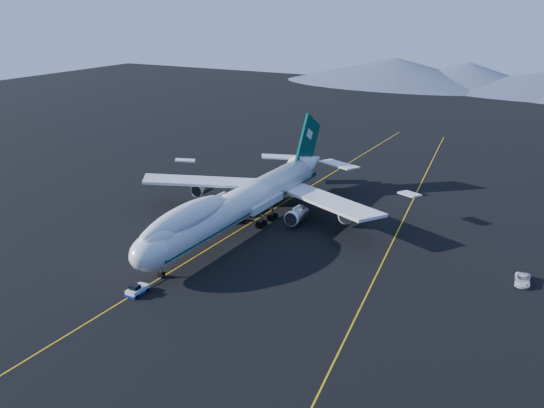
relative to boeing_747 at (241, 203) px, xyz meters
The scene contains 6 objects.
ground 5.81m from the boeing_747, 90.00° to the right, with size 500.00×500.00×0.00m, color black.
taxiway_line_main 5.80m from the boeing_747, 90.00° to the right, with size 0.25×220.00×0.01m, color #C39B0B.
taxiway_line_side 32.14m from the boeing_747, 18.38° to the left, with size 0.25×200.00×0.01m, color #C39B0B.
boeing_747 is the anchor object (origin of this frame).
pushback_tug 33.74m from the boeing_747, 89.20° to the right, with size 2.40×4.09×1.77m.
service_van 55.61m from the boeing_747, ahead, with size 2.44×5.30×1.47m, color silver.
Camera 1 is at (62.46, -101.02, 46.03)m, focal length 40.00 mm.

